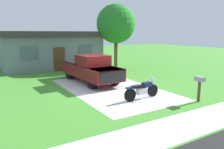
# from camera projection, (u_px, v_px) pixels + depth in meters

# --- Properties ---
(ground_plane) EXTENTS (80.00, 80.00, 0.00)m
(ground_plane) POSITION_uv_depth(u_px,v_px,m) (111.00, 89.00, 13.38)
(ground_plane) COLOR #428C2E
(driveway_pad) EXTENTS (4.92, 8.58, 0.01)m
(driveway_pad) POSITION_uv_depth(u_px,v_px,m) (111.00, 89.00, 13.38)
(driveway_pad) COLOR #B9B9B9
(driveway_pad) RESTS_ON ground
(sidewalk_strip) EXTENTS (36.00, 1.80, 0.01)m
(sidewalk_strip) POSITION_uv_depth(u_px,v_px,m) (192.00, 122.00, 8.32)
(sidewalk_strip) COLOR beige
(sidewalk_strip) RESTS_ON ground
(motorcycle) EXTENTS (2.21, 0.70, 1.09)m
(motorcycle) POSITION_uv_depth(u_px,v_px,m) (142.00, 90.00, 11.24)
(motorcycle) COLOR black
(motorcycle) RESTS_ON ground
(pickup_truck) EXTENTS (2.27, 5.71, 1.90)m
(pickup_truck) POSITION_uv_depth(u_px,v_px,m) (90.00, 68.00, 15.13)
(pickup_truck) COLOR black
(pickup_truck) RESTS_ON ground
(mailbox) EXTENTS (0.26, 0.48, 1.26)m
(mailbox) POSITION_uv_depth(u_px,v_px,m) (200.00, 82.00, 10.67)
(mailbox) COLOR #4C3823
(mailbox) RESTS_ON ground
(shade_tree) EXTENTS (3.82, 3.82, 6.15)m
(shade_tree) POSITION_uv_depth(u_px,v_px,m) (116.00, 24.00, 21.39)
(shade_tree) COLOR brown
(shade_tree) RESTS_ON ground
(neighbor_house) EXTENTS (9.60, 5.60, 3.50)m
(neighbor_house) POSITION_uv_depth(u_px,v_px,m) (51.00, 49.00, 21.49)
(neighbor_house) COLOR slate
(neighbor_house) RESTS_ON ground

